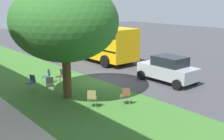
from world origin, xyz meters
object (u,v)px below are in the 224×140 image
chair_0 (61,75)px  chair_2 (50,84)px  street_tree (65,22)px  chair_5 (125,95)px  school_bus (88,38)px  chair_1 (92,97)px  chair_4 (31,81)px  chair_3 (47,75)px  parked_car (168,69)px

chair_0 → chair_2: size_ratio=1.00×
street_tree → chair_5: street_tree is taller
chair_5 → school_bus: 12.11m
chair_1 → chair_4: bearing=13.8°
chair_2 → street_tree: bearing=-161.7°
chair_5 → school_bus: size_ratio=0.08×
street_tree → chair_0: 4.29m
chair_0 → street_tree: bearing=157.7°
chair_0 → chair_1: bearing=168.6°
chair_3 → parked_car: size_ratio=0.24×
chair_0 → school_bus: (5.54, -5.94, 1.24)m
chair_0 → chair_1: (-4.49, 0.90, 0.00)m
parked_car → chair_5: bearing=104.7°
chair_0 → chair_3: same height
chair_0 → chair_4: (-0.15, 1.97, 0.00)m
chair_2 → school_bus: school_bus is taller
chair_5 → school_bus: (10.77, -5.40, 1.24)m
chair_2 → chair_4: same height
chair_2 → parked_car: 7.18m
street_tree → parked_car: bearing=-104.0°
chair_1 → parked_car: 6.18m
chair_0 → chair_4: 1.97m
parked_car → school_bus: bearing=-4.2°
chair_2 → chair_3: size_ratio=1.00×
chair_3 → parked_car: parked_car is taller
chair_1 → parked_car: (0.49, -6.15, 0.32)m
chair_4 → chair_0: bearing=-85.5°
chair_4 → chair_5: 5.66m
chair_0 → parked_car: parked_car is taller
chair_4 → school_bus: (5.69, -7.91, 1.24)m
chair_2 → parked_car: size_ratio=0.24×
chair_0 → chair_2: (-1.27, 1.39, 0.00)m
chair_2 → chair_4: (1.12, 0.58, 0.00)m
parked_car → chair_2: bearing=67.7°
school_bus → parked_car: bearing=175.8°
chair_5 → chair_3: bearing=11.3°
chair_3 → chair_4: 1.53m
parked_car → chair_0: bearing=52.7°
chair_4 → chair_5: same height
street_tree → parked_car: (-1.55, -6.25, -3.06)m
chair_1 → chair_5: 1.63m
street_tree → chair_2: street_tree is taller
chair_0 → parked_car: 6.60m
chair_1 → chair_4: (4.33, 1.06, 0.00)m
chair_5 → parked_car: (1.23, -4.70, 0.32)m
chair_4 → parked_car: parked_car is taller
chair_1 → chair_4: 4.46m
chair_1 → chair_2: size_ratio=1.00×
street_tree → chair_4: (2.29, 0.96, -3.37)m
chair_2 → parked_car: bearing=-112.3°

